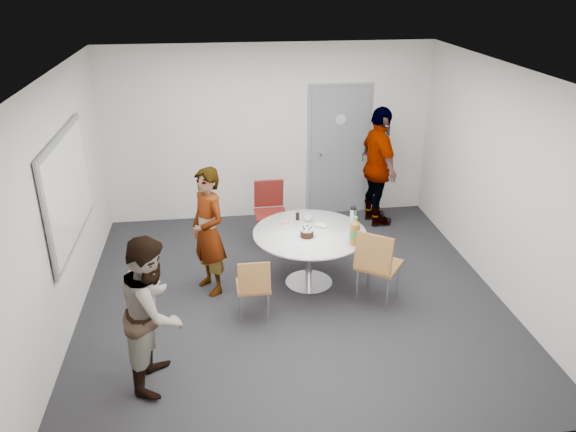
{
  "coord_description": "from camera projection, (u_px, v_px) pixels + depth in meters",
  "views": [
    {
      "loc": [
        -0.84,
        -5.82,
        3.7
      ],
      "look_at": [
        -0.01,
        0.25,
        0.96
      ],
      "focal_mm": 35.0,
      "sensor_mm": 36.0,
      "label": 1
    }
  ],
  "objects": [
    {
      "name": "wall_right",
      "position": [
        501.0,
        183.0,
        6.64
      ],
      "size": [
        0.0,
        5.0,
        5.0
      ],
      "primitive_type": "plane",
      "rotation": [
        1.57,
        0.0,
        -1.57
      ],
      "color": "silver",
      "rests_on": "floor"
    },
    {
      "name": "wall_left",
      "position": [
        62.0,
        205.0,
        6.02
      ],
      "size": [
        0.0,
        5.0,
        5.0
      ],
      "primitive_type": "plane",
      "rotation": [
        1.57,
        0.0,
        1.57
      ],
      "color": "silver",
      "rests_on": "floor"
    },
    {
      "name": "person_left",
      "position": [
        153.0,
        311.0,
        5.2
      ],
      "size": [
        0.68,
        0.82,
        1.53
      ],
      "primitive_type": "imported",
      "rotation": [
        0.0,
        0.0,
        1.42
      ],
      "color": "white",
      "rests_on": "floor"
    },
    {
      "name": "chair_near_left",
      "position": [
        254.0,
        284.0,
        6.22
      ],
      "size": [
        0.37,
        0.41,
        0.78
      ],
      "rotation": [
        0.0,
        0.0,
        0.01
      ],
      "color": "brown",
      "rests_on": "floor"
    },
    {
      "name": "wall_back",
      "position": [
        269.0,
        133.0,
        8.59
      ],
      "size": [
        5.0,
        0.0,
        5.0
      ],
      "primitive_type": "plane",
      "rotation": [
        1.57,
        0.0,
        0.0
      ],
      "color": "silver",
      "rests_on": "floor"
    },
    {
      "name": "floor",
      "position": [
        292.0,
        295.0,
        6.88
      ],
      "size": [
        5.0,
        5.0,
        0.0
      ],
      "primitive_type": "plane",
      "color": "#222226",
      "rests_on": "ground"
    },
    {
      "name": "chair_far",
      "position": [
        270.0,
        206.0,
        8.0
      ],
      "size": [
        0.45,
        0.48,
        0.92
      ],
      "rotation": [
        0.0,
        0.0,
        3.16
      ],
      "color": "#5E1712",
      "rests_on": "floor"
    },
    {
      "name": "whiteboard",
      "position": [
        68.0,
        189.0,
        6.17
      ],
      "size": [
        0.04,
        1.9,
        1.25
      ],
      "color": "gray",
      "rests_on": "wall_left"
    },
    {
      "name": "chair_near_right",
      "position": [
        377.0,
        261.0,
        6.46
      ],
      "size": [
        0.66,
        0.67,
        0.96
      ],
      "rotation": [
        0.0,
        0.0,
        -0.64
      ],
      "color": "brown",
      "rests_on": "floor"
    },
    {
      "name": "person_right",
      "position": [
        378.0,
        167.0,
        8.46
      ],
      "size": [
        0.59,
        1.13,
        1.84
      ],
      "primitive_type": "imported",
      "rotation": [
        0.0,
        0.0,
        1.71
      ],
      "color": "black",
      "rests_on": "floor"
    },
    {
      "name": "table",
      "position": [
        313.0,
        239.0,
        6.87
      ],
      "size": [
        1.39,
        1.39,
        1.07
      ],
      "color": "white",
      "rests_on": "floor"
    },
    {
      "name": "door",
      "position": [
        339.0,
        151.0,
        8.84
      ],
      "size": [
        1.02,
        0.17,
        2.12
      ],
      "color": "gray",
      "rests_on": "wall_back"
    },
    {
      "name": "wall_front",
      "position": [
        341.0,
        320.0,
        4.07
      ],
      "size": [
        5.0,
        0.0,
        5.0
      ],
      "primitive_type": "plane",
      "rotation": [
        -1.57,
        0.0,
        0.0
      ],
      "color": "silver",
      "rests_on": "floor"
    },
    {
      "name": "person_main",
      "position": [
        208.0,
        232.0,
        6.7
      ],
      "size": [
        0.62,
        0.69,
        1.59
      ],
      "primitive_type": "imported",
      "rotation": [
        0.0,
        0.0,
        -1.05
      ],
      "color": "#A5C6EA",
      "rests_on": "floor"
    },
    {
      "name": "ceiling",
      "position": [
        293.0,
        72.0,
        5.78
      ],
      "size": [
        5.0,
        5.0,
        0.0
      ],
      "primitive_type": "plane",
      "rotation": [
        3.14,
        0.0,
        0.0
      ],
      "color": "silver",
      "rests_on": "wall_back"
    }
  ]
}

